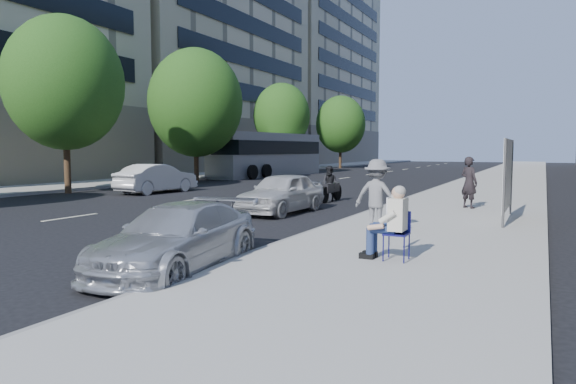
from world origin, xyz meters
The scene contains 18 objects.
ground centered at (0.00, 0.00, 0.00)m, with size 160.00×160.00×0.00m, color black.
near_sidewalk centered at (4.00, 20.00, 0.07)m, with size 5.00×120.00×0.15m, color #A4A39A.
far_sidewalk centered at (-16.75, 20.00, 0.07)m, with size 4.50×120.00×0.15m, color #A4A39A.
far_bldg_mid centered at (-30.00, 34.00, 17.00)m, with size 22.00×26.00×34.00m, color beige.
far_bldg_north centered at (-30.00, 62.00, 14.00)m, with size 22.00×28.00×28.00m, color beige.
tree_far_b centered at (-13.70, 8.00, 5.13)m, with size 5.40×5.40×8.24m.
tree_far_c centered at (-13.70, 18.00, 5.02)m, with size 6.00×6.00×8.47m.
tree_far_d centered at (-13.70, 30.00, 4.89)m, with size 4.80×4.80×7.65m.
tree_far_e centered at (-13.70, 44.00, 4.78)m, with size 5.40×5.40×7.89m.
seated_protester centered at (4.01, -0.18, 0.87)m, with size 0.83×1.12×1.31m.
jogger centered at (2.89, 2.72, 1.00)m, with size 1.10×0.63×1.70m, color slate.
pedestrian_woman centered at (4.19, 8.70, 1.00)m, with size 0.62×0.40×1.69m, color black.
protest_banner centered at (5.49, 6.11, 1.40)m, with size 0.08×3.06×2.20m.
parked_sedan centered at (0.80, -2.00, 0.57)m, with size 1.60×3.93×1.14m, color #B1B4B9.
white_sedan_near centered at (-1.27, 5.91, 0.66)m, with size 1.56×3.88×1.32m, color silver.
white_sedan_mid centered at (-10.15, 10.10, 0.69)m, with size 1.46×4.19×1.38m, color silver.
motorcycle centered at (-1.17, 9.92, 0.64)m, with size 0.70×2.04×1.42m.
bus centered at (-12.82, 26.00, 1.64)m, with size 3.65×12.25×3.30m.
Camera 1 is at (6.38, -8.91, 2.08)m, focal length 32.00 mm.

